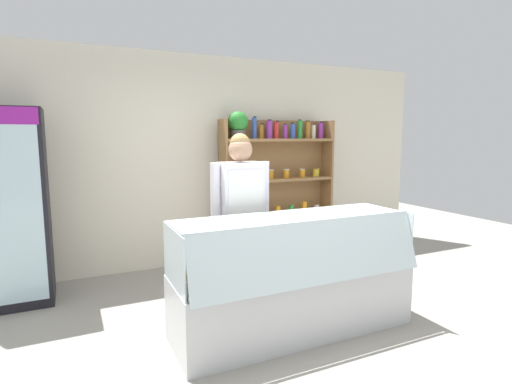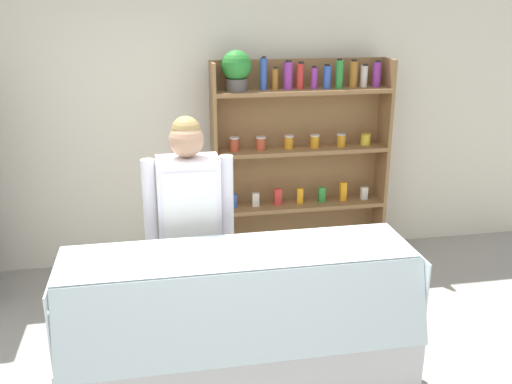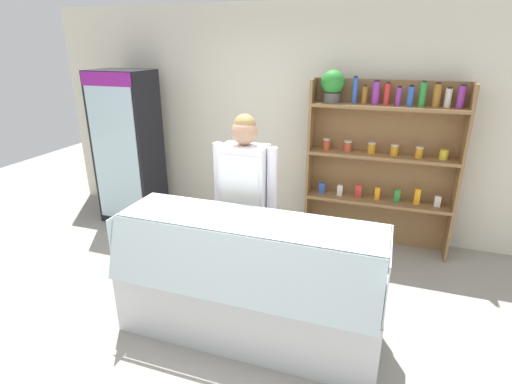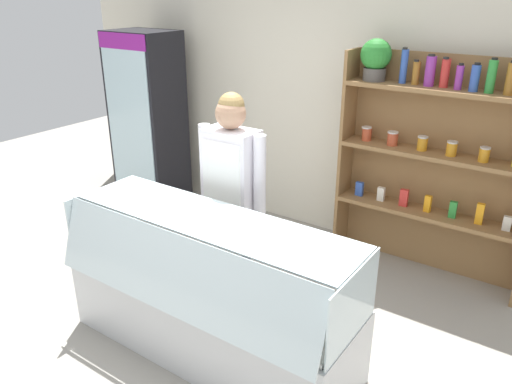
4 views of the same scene
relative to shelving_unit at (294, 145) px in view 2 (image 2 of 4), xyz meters
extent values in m
cube|color=silver|center=(-0.87, 0.28, 0.21)|extent=(6.80, 0.10, 2.70)
cube|color=olive|center=(0.06, 0.09, -0.19)|extent=(1.61, 0.02, 1.89)
cube|color=olive|center=(-0.73, -0.05, -0.19)|extent=(0.03, 0.28, 1.89)
cube|color=olive|center=(0.85, -0.05, -0.19)|extent=(0.03, 0.28, 1.89)
cube|color=olive|center=(0.06, -0.05, -0.57)|extent=(1.55, 0.28, 0.04)
cube|color=olive|center=(0.06, -0.05, -0.04)|extent=(1.55, 0.28, 0.04)
cube|color=olive|center=(0.06, -0.05, 0.49)|extent=(1.55, 0.28, 0.04)
cylinder|color=#4C4742|center=(-0.53, -0.05, 0.56)|extent=(0.19, 0.19, 0.11)
sphere|color=#29812D|center=(-0.53, -0.05, 0.72)|extent=(0.26, 0.26, 0.26)
cylinder|color=#3356B2|center=(-0.29, -0.03, 0.64)|extent=(0.06, 0.06, 0.27)
cylinder|color=black|center=(-0.29, -0.05, 0.79)|extent=(0.04, 0.04, 0.02)
cylinder|color=#9E6623|center=(-0.18, -0.02, 0.60)|extent=(0.06, 0.06, 0.18)
cylinder|color=black|center=(-0.18, -0.05, 0.70)|extent=(0.04, 0.04, 0.02)
cylinder|color=purple|center=(-0.07, -0.03, 0.62)|extent=(0.08, 0.08, 0.23)
cylinder|color=black|center=(-0.07, -0.05, 0.75)|extent=(0.05, 0.05, 0.02)
cylinder|color=red|center=(0.04, -0.02, 0.62)|extent=(0.07, 0.07, 0.22)
cylinder|color=black|center=(0.04, -0.05, 0.74)|extent=(0.04, 0.04, 0.02)
cylinder|color=purple|center=(0.16, -0.06, 0.60)|extent=(0.06, 0.06, 0.18)
cylinder|color=black|center=(0.16, -0.05, 0.70)|extent=(0.04, 0.04, 0.02)
cylinder|color=#3356B2|center=(0.27, -0.06, 0.61)|extent=(0.07, 0.07, 0.20)
cylinder|color=black|center=(0.27, -0.05, 0.71)|extent=(0.04, 0.04, 0.02)
cylinder|color=#2D8C38|center=(0.38, -0.06, 0.63)|extent=(0.07, 0.07, 0.24)
cylinder|color=black|center=(0.38, -0.05, 0.76)|extent=(0.04, 0.04, 0.02)
cylinder|color=#9E6623|center=(0.51, -0.05, 0.62)|extent=(0.07, 0.07, 0.23)
cylinder|color=black|center=(0.51, -0.05, 0.75)|extent=(0.05, 0.05, 0.02)
cylinder|color=silver|center=(0.62, -0.02, 0.60)|extent=(0.07, 0.07, 0.19)
cylinder|color=black|center=(0.62, -0.05, 0.70)|extent=(0.04, 0.04, 0.02)
cylinder|color=purple|center=(0.74, -0.03, 0.62)|extent=(0.07, 0.07, 0.22)
cylinder|color=black|center=(0.74, -0.05, 0.73)|extent=(0.05, 0.05, 0.02)
cylinder|color=#BF4C2D|center=(-0.55, -0.03, 0.04)|extent=(0.08, 0.08, 0.11)
cylinder|color=silver|center=(-0.55, -0.05, 0.10)|extent=(0.09, 0.09, 0.01)
cylinder|color=#BF4C2D|center=(-0.31, -0.04, 0.03)|extent=(0.09, 0.09, 0.11)
cylinder|color=silver|center=(-0.31, -0.05, 0.09)|extent=(0.09, 0.09, 0.01)
cylinder|color=orange|center=(-0.06, -0.04, 0.03)|extent=(0.08, 0.08, 0.11)
cylinder|color=silver|center=(-0.06, -0.05, 0.09)|extent=(0.08, 0.08, 0.01)
cylinder|color=orange|center=(0.18, -0.05, 0.03)|extent=(0.08, 0.08, 0.11)
cylinder|color=silver|center=(0.18, -0.05, 0.09)|extent=(0.08, 0.08, 0.01)
cylinder|color=orange|center=(0.43, -0.06, 0.03)|extent=(0.08, 0.08, 0.10)
cylinder|color=silver|center=(0.43, -0.05, 0.09)|extent=(0.08, 0.08, 0.01)
cylinder|color=yellow|center=(0.67, -0.04, 0.03)|extent=(0.09, 0.09, 0.10)
cylinder|color=gold|center=(0.67, -0.05, 0.08)|extent=(0.09, 0.09, 0.01)
cube|color=#3356B2|center=(-0.57, -0.05, -0.49)|extent=(0.07, 0.04, 0.13)
cube|color=silver|center=(-0.36, -0.05, -0.49)|extent=(0.06, 0.04, 0.13)
cube|color=red|center=(-0.15, -0.05, -0.47)|extent=(0.07, 0.04, 0.15)
cube|color=orange|center=(0.06, -0.05, -0.48)|extent=(0.06, 0.04, 0.15)
cube|color=#2D8C38|center=(0.27, -0.05, -0.48)|extent=(0.06, 0.04, 0.14)
cube|color=orange|center=(0.48, -0.05, -0.46)|extent=(0.06, 0.04, 0.18)
cube|color=silver|center=(0.69, -0.05, -0.49)|extent=(0.06, 0.04, 0.12)
cube|color=silver|center=(-0.80, -1.94, -0.86)|extent=(2.07, 0.67, 0.55)
cube|color=white|center=(-0.80, -1.94, -0.57)|extent=(2.01, 0.61, 0.03)
cube|color=silver|center=(-0.80, -2.25, -0.36)|extent=(2.03, 0.16, 0.47)
cube|color=silver|center=(-0.80, -1.89, -0.14)|extent=(2.03, 0.51, 0.01)
cube|color=silver|center=(-1.83, -1.94, -0.36)|extent=(0.01, 0.63, 0.45)
cube|color=silver|center=(0.22, -1.94, -0.36)|extent=(0.01, 0.63, 0.45)
cube|color=beige|center=(-1.66, -1.86, -0.52)|extent=(0.16, 0.14, 0.06)
cube|color=white|center=(-1.66, -2.06, -0.53)|extent=(0.05, 0.03, 0.02)
cube|color=tan|center=(-1.41, -1.86, -0.53)|extent=(0.16, 0.12, 0.04)
cube|color=white|center=(-1.41, -2.06, -0.53)|extent=(0.05, 0.03, 0.02)
cube|color=tan|center=(-1.17, -1.86, -0.53)|extent=(0.16, 0.11, 0.04)
cube|color=white|center=(-1.17, -2.06, -0.53)|extent=(0.05, 0.03, 0.02)
cube|color=tan|center=(-0.93, -1.86, -0.53)|extent=(0.16, 0.11, 0.05)
cube|color=white|center=(-0.93, -2.06, -0.53)|extent=(0.05, 0.03, 0.02)
cube|color=tan|center=(-0.68, -1.86, -0.53)|extent=(0.17, 0.14, 0.05)
cube|color=white|center=(-0.68, -2.06, -0.53)|extent=(0.05, 0.03, 0.02)
cube|color=tan|center=(-0.44, -1.86, -0.53)|extent=(0.16, 0.13, 0.05)
cube|color=white|center=(-0.44, -2.06, -0.53)|extent=(0.05, 0.03, 0.02)
cube|color=tan|center=(-0.20, -1.86, -0.53)|extent=(0.16, 0.10, 0.05)
cube|color=white|center=(-0.20, -2.06, -0.53)|extent=(0.05, 0.03, 0.02)
cube|color=beige|center=(0.05, -1.86, -0.53)|extent=(0.17, 0.12, 0.04)
cube|color=white|center=(0.05, -2.06, -0.53)|extent=(0.05, 0.03, 0.02)
cylinder|color=tan|center=(-1.66, -2.04, -0.49)|extent=(0.18, 0.14, 0.12)
cylinder|color=#A35B4C|center=(-1.44, -2.04, -0.49)|extent=(0.15, 0.14, 0.13)
cylinder|color=white|center=(-0.29, -2.02, -0.45)|extent=(0.07, 0.07, 0.21)
cylinder|color=white|center=(-0.19, -2.02, -0.44)|extent=(0.07, 0.07, 0.22)
cylinder|color=#383D51|center=(-1.13, -1.36, -0.74)|extent=(0.13, 0.13, 0.79)
cylinder|color=#383D51|center=(-0.96, -1.36, -0.74)|extent=(0.13, 0.13, 0.79)
cube|color=white|center=(-1.05, -1.36, -0.03)|extent=(0.40, 0.24, 0.65)
cube|color=white|center=(-1.05, -1.48, -0.37)|extent=(0.34, 0.01, 1.21)
cylinder|color=white|center=(-1.30, -1.36, 0.01)|extent=(0.09, 0.09, 0.58)
cylinder|color=white|center=(-0.80, -1.36, 0.01)|extent=(0.09, 0.09, 0.58)
sphere|color=tan|center=(-1.05, -1.36, 0.41)|extent=(0.22, 0.22, 0.22)
sphere|color=#997A47|center=(-1.05, -1.35, 0.47)|extent=(0.19, 0.19, 0.19)
camera|label=1|loc=(-2.49, -4.77, 0.53)|focal=28.00mm
camera|label=2|loc=(-1.25, -4.88, 1.26)|focal=40.00mm
camera|label=3|loc=(0.14, -4.47, 1.13)|focal=28.00mm
camera|label=4|loc=(1.07, -4.09, 1.25)|focal=35.00mm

